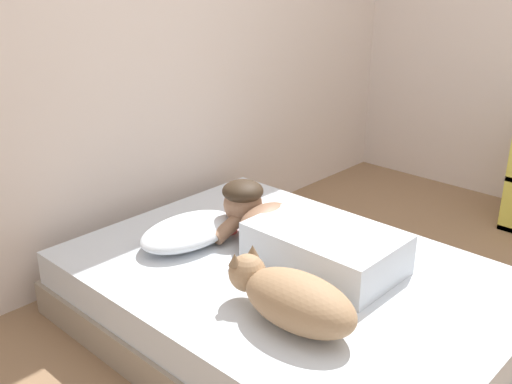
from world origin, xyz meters
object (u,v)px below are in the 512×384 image
pillow (189,231)px  bed (289,301)px  coffee_cup (229,225)px  dog (292,298)px  cell_phone (368,286)px  person_lying (301,235)px

pillow → bed: bearing=-76.2°
pillow → coffee_cup: 0.22m
dog → pillow: bearing=77.2°
coffee_cup → pillow: bearing=163.9°
bed → pillow: 0.58m
pillow → coffee_cup: pillow is taller
bed → cell_phone: 0.39m
coffee_cup → cell_phone: 0.80m
bed → dog: (-0.31, -0.27, 0.27)m
bed → cell_phone: bearing=-73.6°
pillow → cell_phone: 0.89m
dog → cell_phone: dog is taller
bed → person_lying: person_lying is taller
person_lying → dog: 0.53m
cell_phone → dog: bearing=169.9°
bed → dog: size_ratio=3.40×
dog → coffee_cup: 0.82m
person_lying → coffee_cup: person_lying is taller
coffee_cup → cell_phone: (0.02, -0.80, -0.03)m
pillow → cell_phone: (0.23, -0.86, -0.05)m
person_lying → coffee_cup: size_ratio=7.36×
pillow → coffee_cup: (0.21, -0.06, -0.02)m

